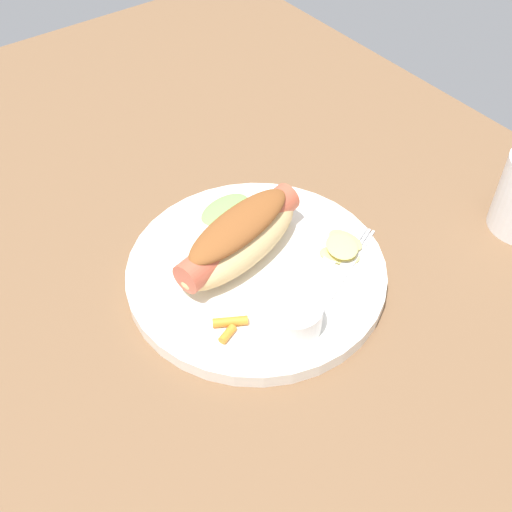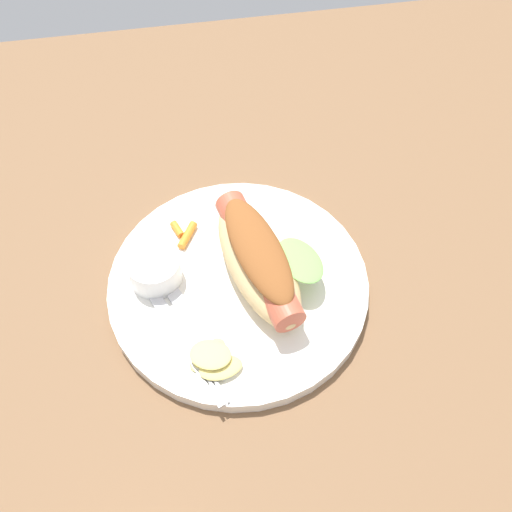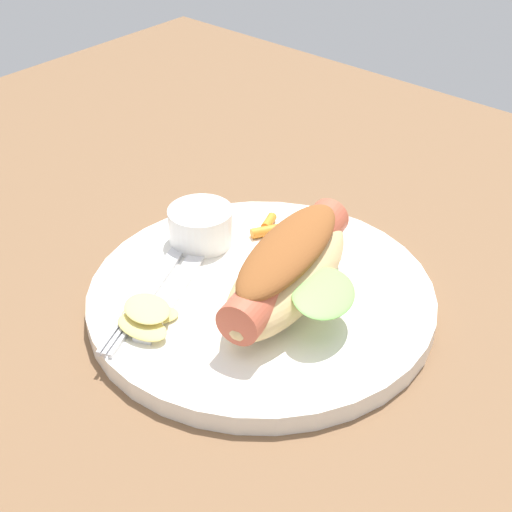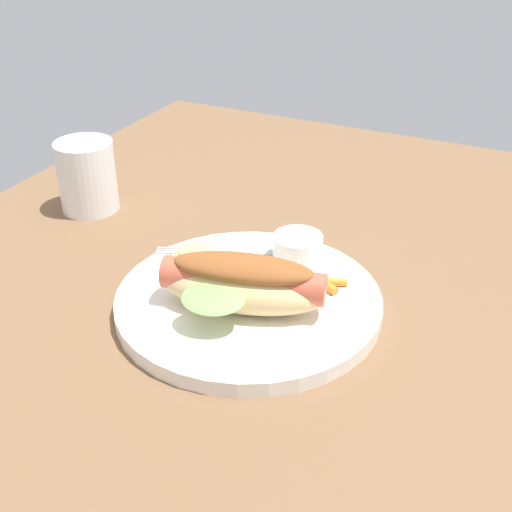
{
  "view_description": "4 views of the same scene",
  "coord_description": "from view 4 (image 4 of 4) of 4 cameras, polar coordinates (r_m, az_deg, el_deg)",
  "views": [
    {
      "loc": [
        -39.17,
        24.53,
        49.54
      ],
      "look_at": [
        -5.32,
        -0.57,
        5.39
      ],
      "focal_mm": 44.28,
      "sensor_mm": 36.0,
      "label": 1
    },
    {
      "loc": [
        -7.35,
        -35.57,
        55.5
      ],
      "look_at": [
        -1.85,
        -2.27,
        6.44
      ],
      "focal_mm": 43.23,
      "sensor_mm": 36.0,
      "label": 2
    },
    {
      "loc": [
        27.64,
        -38.36,
        38.19
      ],
      "look_at": [
        -2.97,
        -3.24,
        5.88
      ],
      "focal_mm": 54.65,
      "sensor_mm": 36.0,
      "label": 3
    },
    {
      "loc": [
        46.7,
        23.31,
        39.23
      ],
      "look_at": [
        -4.74,
        -1.53,
        5.66
      ],
      "focal_mm": 47.01,
      "sensor_mm": 36.0,
      "label": 4
    }
  ],
  "objects": [
    {
      "name": "ground_plane",
      "position": [
        0.66,
        -0.6,
        -7.12
      ],
      "size": [
        120.0,
        90.0,
        1.8
      ],
      "primitive_type": "cube",
      "color": "brown"
    },
    {
      "name": "plate",
      "position": [
        0.68,
        -0.64,
        -3.89
      ],
      "size": [
        26.96,
        26.96,
        1.6
      ],
      "primitive_type": "cylinder",
      "color": "white",
      "rests_on": "ground_plane"
    },
    {
      "name": "hot_dog",
      "position": [
        0.64,
        -1.16,
        -2.31
      ],
      "size": [
        11.86,
        17.18,
        5.62
      ],
      "rotation": [
        0.0,
        0.0,
        4.94
      ],
      "color": "#DBB77A",
      "rests_on": "plate"
    },
    {
      "name": "sauce_ramekin",
      "position": [
        0.73,
        3.22,
        0.7
      ],
      "size": [
        5.43,
        5.43,
        3.12
      ],
      "primitive_type": "cylinder",
      "color": "white",
      "rests_on": "plate"
    },
    {
      "name": "fork",
      "position": [
        0.75,
        -2.36,
        0.31
      ],
      "size": [
        7.26,
        14.63,
        0.4
      ],
      "rotation": [
        0.0,
        0.0,
        5.12
      ],
      "color": "silver",
      "rests_on": "plate"
    },
    {
      "name": "knife",
      "position": [
        0.73,
        -1.47,
        -0.44
      ],
      "size": [
        7.12,
        13.65,
        0.36
      ],
      "primitive_type": "cube",
      "rotation": [
        0.0,
        0.0,
        5.13
      ],
      "color": "silver",
      "rests_on": "plate"
    },
    {
      "name": "chips_pile",
      "position": [
        0.74,
        -5.33,
        0.19
      ],
      "size": [
        5.69,
        5.48,
        1.56
      ],
      "color": "#E1D06F",
      "rests_on": "plate"
    },
    {
      "name": "carrot_garnish",
      "position": [
        0.69,
        6.22,
        -2.34
      ],
      "size": [
        2.98,
        3.76,
        0.9
      ],
      "color": "orange",
      "rests_on": "plate"
    },
    {
      "name": "drinking_cup",
      "position": [
        0.89,
        -14.18,
        6.61
      ],
      "size": [
        7.41,
        7.41,
        9.16
      ],
      "primitive_type": "cylinder",
      "color": "white",
      "rests_on": "ground_plane"
    }
  ]
}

